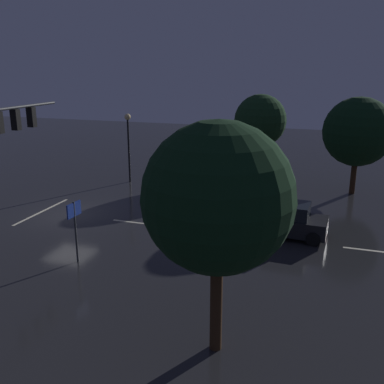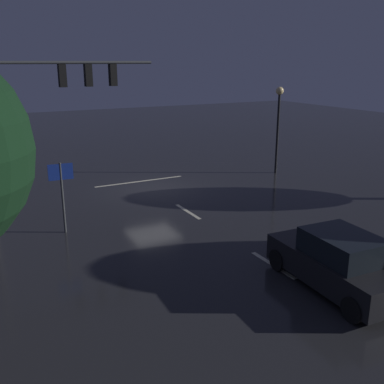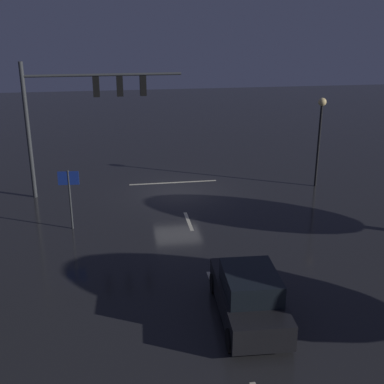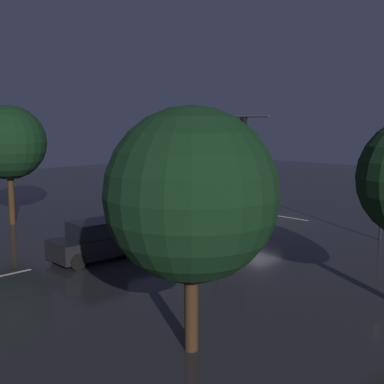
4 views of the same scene
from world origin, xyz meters
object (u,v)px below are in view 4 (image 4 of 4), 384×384
traffic_signal_assembly (208,136)px  tree_right_near (9,143)px  street_lamp_left_kerb (383,172)px  car_approaching (99,241)px  tree_left_near (191,195)px  route_sign (151,185)px

traffic_signal_assembly → tree_right_near: traffic_signal_assembly is taller
street_lamp_left_kerb → car_approaching: bearing=59.1°
car_approaching → tree_left_near: (-9.00, 3.41, 3.29)m
traffic_signal_assembly → street_lamp_left_kerb: (-12.45, 0.67, -1.49)m
car_approaching → street_lamp_left_kerb: (-7.12, -11.91, 2.66)m
route_sign → tree_left_near: tree_left_near is taller
street_lamp_left_kerb → route_sign: size_ratio=1.80×
tree_left_near → car_approaching: bearing=-20.7°
tree_right_near → route_sign: bearing=-118.6°
traffic_signal_assembly → tree_right_near: (4.55, 11.80, -0.23)m
street_lamp_left_kerb → traffic_signal_assembly: bearing=-3.1°
car_approaching → street_lamp_left_kerb: bearing=-120.9°
car_approaching → tree_left_near: bearing=159.3°
street_lamp_left_kerb → tree_left_near: (-1.88, 15.32, 0.63)m
traffic_signal_assembly → tree_left_near: bearing=131.9°
tree_left_near → tree_right_near: tree_right_near is taller
tree_left_near → route_sign: bearing=-37.5°
street_lamp_left_kerb → route_sign: (13.05, 3.88, -1.49)m
car_approaching → route_sign: 10.05m
tree_left_near → tree_right_near: size_ratio=0.92×
tree_right_near → street_lamp_left_kerb: bearing=-146.8°
traffic_signal_assembly → tree_left_near: (-14.33, 15.99, -0.86)m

